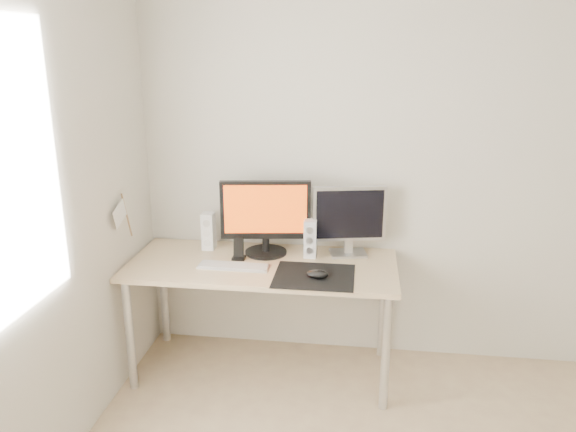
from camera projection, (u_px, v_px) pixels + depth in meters
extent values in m
plane|color=beige|center=(421.00, 169.00, 3.43)|extent=(3.50, 0.00, 3.50)
cube|color=black|center=(314.00, 276.00, 3.16)|extent=(0.45, 0.40, 0.00)
ellipsoid|color=black|center=(317.00, 274.00, 3.12)|extent=(0.12, 0.07, 0.04)
cube|color=#D1B587|center=(262.00, 265.00, 3.36)|extent=(1.60, 0.70, 0.03)
cylinder|color=silver|center=(130.00, 335.00, 3.28)|extent=(0.05, 0.05, 0.70)
cylinder|color=silver|center=(386.00, 353.00, 3.09)|extent=(0.05, 0.05, 0.70)
cylinder|color=silver|center=(164.00, 294.00, 3.83)|extent=(0.05, 0.05, 0.70)
cylinder|color=silver|center=(383.00, 307.00, 3.64)|extent=(0.05, 0.05, 0.70)
cylinder|color=black|center=(266.00, 252.00, 3.51)|extent=(0.29, 0.29, 0.02)
cylinder|color=black|center=(266.00, 242.00, 3.49)|extent=(0.05, 0.05, 0.12)
cube|color=black|center=(266.00, 210.00, 3.42)|extent=(0.55, 0.12, 0.36)
cube|color=orange|center=(265.00, 209.00, 3.39)|extent=(0.50, 0.08, 0.30)
cube|color=#BBBBBD|center=(348.00, 253.00, 3.49)|extent=(0.25, 0.20, 0.01)
cube|color=silver|center=(348.00, 245.00, 3.47)|extent=(0.06, 0.05, 0.10)
cube|color=#B9B9BB|center=(349.00, 214.00, 3.41)|extent=(0.45, 0.13, 0.34)
cube|color=black|center=(350.00, 215.00, 3.39)|extent=(0.40, 0.09, 0.30)
cube|color=white|center=(209.00, 231.00, 3.55)|extent=(0.08, 0.09, 0.24)
cylinder|color=silver|center=(207.00, 243.00, 3.53)|extent=(0.05, 0.01, 0.05)
cylinder|color=silver|center=(207.00, 233.00, 3.51)|extent=(0.05, 0.01, 0.05)
cylinder|color=silver|center=(206.00, 223.00, 3.49)|extent=(0.05, 0.01, 0.05)
cube|color=white|center=(310.00, 238.00, 3.42)|extent=(0.08, 0.09, 0.24)
cylinder|color=silver|center=(310.00, 251.00, 3.40)|extent=(0.05, 0.01, 0.05)
cylinder|color=silver|center=(310.00, 241.00, 3.38)|extent=(0.05, 0.01, 0.05)
cylinder|color=#B7B7BA|center=(310.00, 230.00, 3.36)|extent=(0.05, 0.01, 0.05)
cube|color=#B8B7BA|center=(234.00, 267.00, 3.28)|extent=(0.42, 0.13, 0.01)
cube|color=silver|center=(234.00, 265.00, 3.28)|extent=(0.40, 0.12, 0.01)
cube|color=black|center=(239.00, 258.00, 3.41)|extent=(0.08, 0.07, 0.02)
cube|color=black|center=(239.00, 247.00, 3.39)|extent=(0.06, 0.03, 0.12)
cylinder|color=#A57F54|center=(127.00, 215.00, 3.29)|extent=(0.01, 0.10, 0.29)
cube|color=white|center=(120.00, 213.00, 3.20)|extent=(0.00, 0.19, 0.15)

